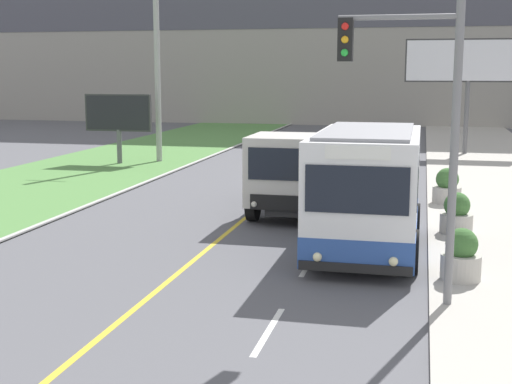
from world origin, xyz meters
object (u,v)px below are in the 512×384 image
Objects in this scene: planter_round_near at (461,257)px; planter_round_second at (457,215)px; dump_truck at (295,174)px; billboard_small at (118,115)px; city_bus at (366,192)px; traffic_light_mast at (420,112)px; planter_round_third at (447,188)px; utility_pole_far at (157,61)px; billboard_large at (469,64)px.

planter_round_second reaches higher than planter_round_near.
dump_truck is 14.94m from billboard_small.
traffic_light_mast reaches higher than city_bus.
city_bus reaches higher than planter_round_second.
city_bus is 7.51m from planter_round_third.
utility_pole_far is at bearing 38.00° from billboard_small.
planter_round_second is (4.82, -1.68, -0.73)m from dump_truck.
billboard_small is (-14.32, 18.50, -1.36)m from traffic_light_mast.
planter_round_second is (15.38, -12.20, -1.79)m from billboard_small.
city_bus reaches higher than dump_truck.
billboard_small is (-10.57, 10.52, 1.06)m from dump_truck.
billboard_large is at bearing 86.85° from planter_round_near.
billboard_large is 1.96× the size of billboard_small.
dump_truck is 5.44× the size of planter_round_near.
traffic_light_mast is 11.39m from planter_round_third.
city_bus is 0.84× the size of billboard_large.
billboard_small is 22.79m from planter_round_near.
traffic_light_mast is (12.74, -19.74, -1.22)m from utility_pole_far.
utility_pole_far is at bearing 127.37° from dump_truck.
utility_pole_far reaches higher than planter_round_third.
traffic_light_mast is (1.23, -3.79, 2.18)m from city_bus.
city_bus is 4.54m from traffic_light_mast.
planter_round_third is at bearing 73.08° from city_bus.
city_bus is at bearing -132.27° from planter_round_second.
traffic_light_mast is at bearing -57.18° from utility_pole_far.
utility_pole_far is 23.07m from planter_round_near.
billboard_small is at bearing -142.00° from utility_pole_far.
dump_truck is at bearing 126.93° from planter_round_near.
billboard_large is at bearing 84.95° from traffic_light_mast.
dump_truck is at bearing 115.20° from traffic_light_mast.
utility_pole_far is (-8.98, 11.76, 3.64)m from dump_truck.
dump_truck is at bearing -52.63° from utility_pole_far.
dump_truck is 7.90m from planter_round_near.
billboard_small reaches higher than dump_truck.
billboard_large is 5.55× the size of planter_round_third.
utility_pole_far is 8.20× the size of planter_round_third.
planter_round_near is 0.94× the size of planter_round_third.
utility_pole_far is at bearing 122.82° from traffic_light_mast.
dump_truck is 19.57m from billboard_large.
planter_round_third reaches higher than planter_round_near.
planter_round_near is (15.29, -16.80, -1.80)m from billboard_small.
city_bus is 19.72m from billboard_small.
traffic_light_mast reaches higher than billboard_small.
city_bus is 4.69× the size of planter_round_third.
utility_pole_far is 8.68× the size of planter_round_near.
planter_round_third is at bearing 90.17° from planter_round_near.
billboard_large is 5.83× the size of planter_round_second.
city_bus is 4.91m from dump_truck.
billboard_small is 17.14m from planter_round_third.
utility_pole_far reaches higher than traffic_light_mast.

